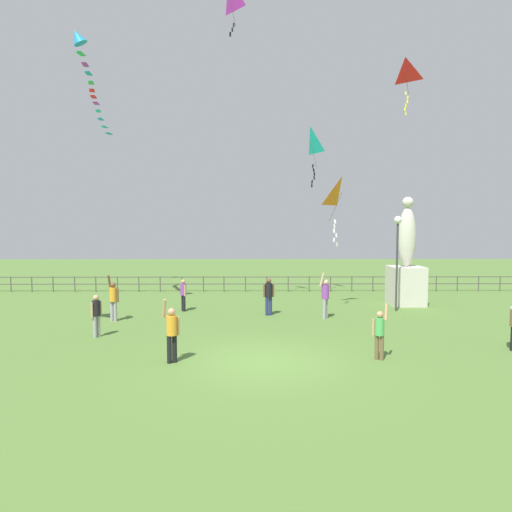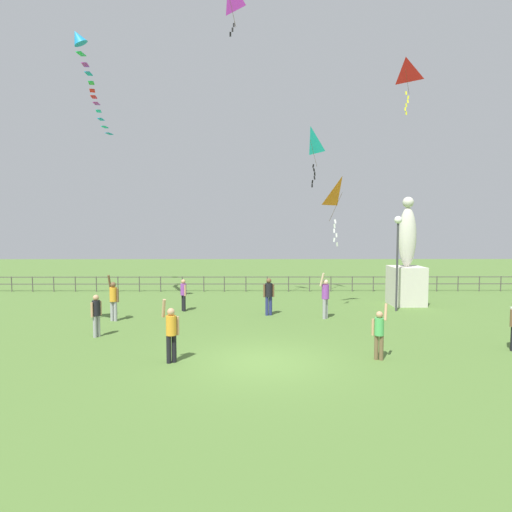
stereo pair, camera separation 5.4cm
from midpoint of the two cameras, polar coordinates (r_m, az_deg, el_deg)
ground_plane at (r=13.52m, az=0.84°, el=-13.73°), size 80.00×80.00×0.00m
statue_monument at (r=23.82m, az=19.02°, el=-1.83°), size 1.65×1.65×5.58m
lamppost at (r=21.79m, az=17.98°, el=1.69°), size 0.36×0.36×4.56m
person_0 at (r=17.19m, az=-20.28°, el=-7.01°), size 0.29×0.42×1.58m
person_1 at (r=14.01m, az=15.78°, el=-9.46°), size 0.45×0.38×1.77m
person_2 at (r=21.23m, az=-9.58°, el=-4.79°), size 0.30×0.40×1.54m
person_3 at (r=19.75m, az=-18.27°, el=-5.27°), size 0.51×0.38×1.99m
person_5 at (r=13.43m, az=-11.11°, el=-9.58°), size 0.53×0.33×1.95m
person_6 at (r=19.50m, az=8.99°, el=-5.14°), size 0.48×0.47×2.05m
person_7 at (r=19.97m, az=1.60°, el=-5.00°), size 0.51×0.32×1.72m
kite_0 at (r=27.47m, az=18.91°, el=21.94°), size 1.34×1.27×3.02m
kite_3 at (r=25.12m, az=7.05°, el=14.66°), size 0.93×1.18×3.35m
kite_4 at (r=21.06m, az=11.09°, el=7.88°), size 1.14×1.14×3.25m
streamer_kite at (r=22.47m, az=-22.05°, el=23.91°), size 1.15×5.90×3.38m
waterfront_railing at (r=27.10m, az=-0.38°, el=-3.39°), size 36.05×0.06×0.95m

